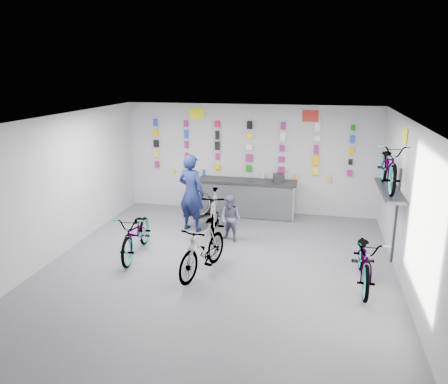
% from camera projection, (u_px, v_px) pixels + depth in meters
% --- Properties ---
extents(floor, '(8.00, 8.00, 0.00)m').
position_uv_depth(floor, '(217.00, 271.00, 8.75)').
color(floor, '#4D4D52').
rests_on(floor, ground).
extents(ceiling, '(8.00, 8.00, 0.00)m').
position_uv_depth(ceiling, '(216.00, 120.00, 7.94)').
color(ceiling, white).
rests_on(ceiling, wall_back).
extents(wall_back, '(7.00, 0.00, 7.00)m').
position_uv_depth(wall_back, '(249.00, 159.00, 12.11)').
color(wall_back, silver).
rests_on(wall_back, floor).
extents(wall_front, '(7.00, 0.00, 7.00)m').
position_uv_depth(wall_front, '(130.00, 305.00, 4.58)').
color(wall_front, silver).
rests_on(wall_front, floor).
extents(wall_left, '(0.00, 8.00, 8.00)m').
position_uv_depth(wall_left, '(53.00, 189.00, 9.06)').
color(wall_left, silver).
rests_on(wall_left, floor).
extents(wall_right, '(0.00, 8.00, 8.00)m').
position_uv_depth(wall_right, '(411.00, 211.00, 7.63)').
color(wall_right, silver).
rests_on(wall_right, floor).
extents(counter, '(2.70, 0.66, 1.00)m').
position_uv_depth(counter, '(246.00, 199.00, 11.95)').
color(counter, black).
rests_on(counter, floor).
extents(merch_wall, '(5.54, 0.08, 1.56)m').
position_uv_depth(merch_wall, '(251.00, 149.00, 11.96)').
color(merch_wall, '#8D1E61').
rests_on(merch_wall, wall_back).
extents(wall_bracket, '(0.39, 1.90, 2.00)m').
position_uv_depth(wall_bracket, '(390.00, 194.00, 8.80)').
color(wall_bracket, '#333338').
rests_on(wall_bracket, wall_right).
extents(sign_left, '(0.42, 0.02, 0.30)m').
position_uv_depth(sign_left, '(197.00, 114.00, 12.07)').
color(sign_left, yellow).
rests_on(sign_left, wall_back).
extents(sign_right, '(0.42, 0.02, 0.30)m').
position_uv_depth(sign_right, '(310.00, 116.00, 11.44)').
color(sign_right, red).
rests_on(sign_right, wall_back).
extents(sign_side, '(0.02, 0.40, 0.30)m').
position_uv_depth(sign_side, '(405.00, 136.00, 8.45)').
color(sign_side, yellow).
rests_on(sign_side, wall_right).
extents(bike_left, '(0.86, 1.94, 0.99)m').
position_uv_depth(bike_left, '(136.00, 233.00, 9.38)').
color(bike_left, gray).
rests_on(bike_left, floor).
extents(bike_center, '(0.93, 1.81, 1.05)m').
position_uv_depth(bike_center, '(203.00, 248.00, 8.51)').
color(bike_center, gray).
rests_on(bike_center, floor).
extents(bike_right, '(0.72, 1.96, 1.02)m').
position_uv_depth(bike_right, '(365.00, 259.00, 8.07)').
color(bike_right, gray).
rests_on(bike_right, floor).
extents(bike_service, '(0.81, 1.90, 1.11)m').
position_uv_depth(bike_service, '(214.00, 213.00, 10.50)').
color(bike_service, gray).
rests_on(bike_service, floor).
extents(bike_wall, '(0.63, 1.80, 0.95)m').
position_uv_depth(bike_wall, '(389.00, 165.00, 8.66)').
color(bike_wall, gray).
rests_on(bike_wall, wall_bracket).
extents(clerk, '(0.81, 0.65, 1.93)m').
position_uv_depth(clerk, '(191.00, 193.00, 10.74)').
color(clerk, '#141B49').
rests_on(clerk, floor).
extents(customer, '(0.65, 0.59, 1.11)m').
position_uv_depth(customer, '(231.00, 219.00, 10.12)').
color(customer, '#545970').
rests_on(customer, floor).
extents(spare_wheel, '(0.81, 0.42, 0.76)m').
position_uv_depth(spare_wheel, '(199.00, 204.00, 11.89)').
color(spare_wheel, black).
rests_on(spare_wheel, floor).
extents(register, '(0.34, 0.36, 0.22)m').
position_uv_depth(register, '(279.00, 178.00, 11.62)').
color(register, black).
rests_on(register, counter).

